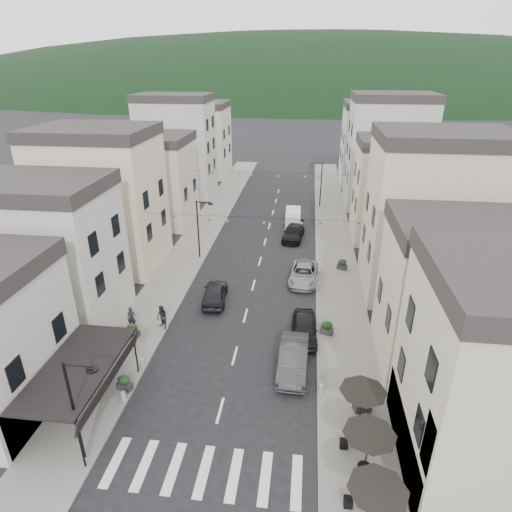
% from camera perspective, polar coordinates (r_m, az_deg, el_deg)
% --- Properties ---
extents(ground, '(700.00, 700.00, 0.00)m').
position_cam_1_polar(ground, '(22.27, -8.32, -30.55)').
color(ground, black).
rests_on(ground, ground).
extents(sidewalk_left, '(4.00, 76.00, 0.12)m').
position_cam_1_polar(sidewalk_left, '(49.10, -7.42, 2.82)').
color(sidewalk_left, slate).
rests_on(sidewalk_left, ground).
extents(sidewalk_right, '(4.00, 76.00, 0.12)m').
position_cam_1_polar(sidewalk_right, '(47.77, 10.33, 1.98)').
color(sidewalk_right, slate).
rests_on(sidewalk_right, ground).
extents(hill_backdrop, '(640.00, 360.00, 70.00)m').
position_cam_1_polar(hill_backdrop, '(312.63, 6.64, 21.26)').
color(hill_backdrop, black).
rests_on(hill_backdrop, ground).
extents(boutique_awning, '(3.77, 7.50, 3.28)m').
position_cam_1_polar(boutique_awning, '(25.54, -22.17, -13.69)').
color(boutique_awning, black).
rests_on(boutique_awning, ground).
extents(buildings_row_left, '(10.20, 54.16, 14.00)m').
position_cam_1_polar(buildings_row_left, '(54.60, -13.59, 11.26)').
color(buildings_row_left, '#A8A49A').
rests_on(buildings_row_left, ground).
extents(buildings_row_right, '(10.20, 54.16, 14.50)m').
position_cam_1_polar(buildings_row_right, '(51.13, 18.61, 10.01)').
color(buildings_row_right, beige).
rests_on(buildings_row_right, ground).
extents(cafe_terrace, '(2.50, 8.10, 2.53)m').
position_cam_1_polar(cafe_terrace, '(22.01, 14.83, -22.46)').
color(cafe_terrace, black).
rests_on(cafe_terrace, ground).
extents(streetlamp_left_near, '(1.70, 0.56, 6.00)m').
position_cam_1_polar(streetlamp_left_near, '(22.60, -22.69, -17.60)').
color(streetlamp_left_near, black).
rests_on(streetlamp_left_near, ground).
extents(streetlamp_left_far, '(1.70, 0.56, 6.00)m').
position_cam_1_polar(streetlamp_left_far, '(41.98, -7.40, 4.29)').
color(streetlamp_left_far, black).
rests_on(streetlamp_left_far, ground).
extents(streetlamp_right_far, '(1.70, 0.56, 6.00)m').
position_cam_1_polar(streetlamp_right_far, '(57.94, 8.42, 9.97)').
color(streetlamp_right_far, black).
rests_on(streetlamp_right_far, ground).
extents(bollards, '(11.66, 10.26, 0.60)m').
position_cam_1_polar(bollards, '(25.38, -5.07, -19.94)').
color(bollards, gray).
rests_on(bollards, ground).
extents(bunting_near, '(19.00, 0.28, 0.62)m').
position_cam_1_polar(bunting_near, '(36.56, -0.16, 4.64)').
color(bunting_near, black).
rests_on(bunting_near, ground).
extents(bunting_far, '(19.00, 0.28, 0.62)m').
position_cam_1_polar(bunting_far, '(51.80, 2.08, 10.69)').
color(bunting_far, black).
rests_on(bunting_far, ground).
extents(parked_car_a, '(1.97, 4.64, 1.56)m').
position_cam_1_polar(parked_car_a, '(31.06, 6.46, -9.60)').
color(parked_car_a, black).
rests_on(parked_car_a, ground).
extents(parked_car_b, '(1.91, 5.16, 1.69)m').
position_cam_1_polar(parked_car_b, '(28.15, 4.98, -13.49)').
color(parked_car_b, '#303032').
rests_on(parked_car_b, ground).
extents(parked_car_c, '(2.72, 5.37, 1.45)m').
position_cam_1_polar(parked_car_c, '(38.60, 6.36, -2.38)').
color(parked_car_c, gray).
rests_on(parked_car_c, ground).
extents(parked_car_d, '(2.59, 5.26, 1.47)m').
position_cam_1_polar(parked_car_d, '(47.67, 5.02, 3.13)').
color(parked_car_d, black).
rests_on(parked_car_d, ground).
extents(parked_car_e, '(2.26, 4.76, 1.57)m').
position_cam_1_polar(parked_car_e, '(35.34, -5.52, -4.95)').
color(parked_car_e, black).
rests_on(parked_car_e, ground).
extents(delivery_van, '(1.84, 4.40, 2.09)m').
position_cam_1_polar(delivery_van, '(51.42, 4.95, 5.11)').
color(delivery_van, silver).
rests_on(delivery_van, ground).
extents(pedestrian_a, '(0.70, 0.54, 1.71)m').
position_cam_1_polar(pedestrian_a, '(32.97, -16.26, -7.93)').
color(pedestrian_a, black).
rests_on(pedestrian_a, sidewalk_left).
extents(pedestrian_b, '(1.13, 1.10, 1.83)m').
position_cam_1_polar(pedestrian_b, '(32.38, -12.42, -7.98)').
color(pedestrian_b, '#25202B').
rests_on(pedestrian_b, sidewalk_left).
extents(planter_la, '(0.98, 0.69, 0.99)m').
position_cam_1_polar(planter_la, '(27.85, -17.14, -15.85)').
color(planter_la, '#29292B').
rests_on(planter_la, sidewalk_left).
extents(planter_lb, '(1.02, 0.74, 1.02)m').
position_cam_1_polar(planter_lb, '(32.25, -16.12, -9.46)').
color(planter_lb, '#313134').
rests_on(planter_lb, sidewalk_left).
extents(planter_ra, '(1.09, 0.81, 1.09)m').
position_cam_1_polar(planter_ra, '(26.15, 14.02, -18.41)').
color(planter_ra, '#2B2B2D').
rests_on(planter_ra, sidewalk_right).
extents(planter_rb, '(1.02, 0.74, 1.02)m').
position_cam_1_polar(planter_rb, '(31.68, 9.43, -9.41)').
color(planter_rb, '#313133').
rests_on(planter_rb, sidewalk_right).
extents(planter_rc, '(1.03, 0.80, 1.02)m').
position_cam_1_polar(planter_rc, '(41.20, 11.42, -1.09)').
color(planter_rc, '#2C2C2E').
rests_on(planter_rc, sidewalk_right).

